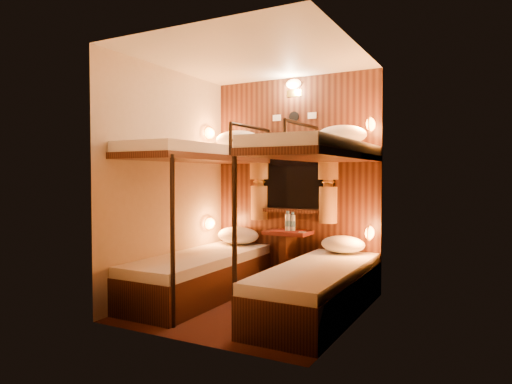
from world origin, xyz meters
The scene contains 22 objects.
floor centered at (0.00, 0.00, 0.00)m, with size 2.10×2.10×0.00m, color #3E1610.
ceiling centered at (0.00, 0.00, 2.40)m, with size 2.10×2.10×0.00m, color silver.
wall_back centered at (0.00, 1.05, 1.20)m, with size 2.40×2.40×0.00m, color #C6B293.
wall_front centered at (0.00, -1.05, 1.20)m, with size 2.40×2.40×0.00m, color #C6B293.
wall_left centered at (-1.00, 0.00, 1.20)m, with size 2.40×2.40×0.00m, color #C6B293.
wall_right centered at (1.00, 0.00, 1.20)m, with size 2.40×2.40×0.00m, color #C6B293.
back_panel centered at (0.00, 1.04, 1.20)m, with size 2.00×0.03×2.40m, color black.
bunk_left centered at (-0.65, 0.07, 0.56)m, with size 0.72×1.90×1.82m.
bunk_right centered at (0.65, 0.07, 0.56)m, with size 0.72×1.90×1.82m.
window centered at (0.00, 1.00, 1.18)m, with size 1.00×0.12×0.79m.
curtains centered at (0.00, 0.97, 1.26)m, with size 1.10×0.22×1.00m.
back_fixtures centered at (0.00, 1.00, 2.25)m, with size 0.54×0.09×0.48m.
reading_lamps centered at (0.00, 0.70, 1.24)m, with size 2.00×0.20×1.25m.
table centered at (0.00, 0.85, 0.41)m, with size 0.50×0.34×0.66m.
bottle_left centered at (0.00, 0.84, 0.75)m, with size 0.07×0.07×0.23m.
bottle_right centered at (0.05, 0.86, 0.74)m, with size 0.06×0.06×0.21m.
sachet_a centered at (0.19, 0.80, 0.65)m, with size 0.07×0.05×0.01m, color silver.
sachet_b centered at (0.02, 0.88, 0.65)m, with size 0.08×0.06×0.01m, color silver.
pillow_lower_left centered at (-0.65, 0.85, 0.56)m, with size 0.52×0.37×0.21m, color white.
pillow_lower_right centered at (0.65, 0.81, 0.55)m, with size 0.47×0.33×0.18m, color white.
pillow_upper_left centered at (-0.65, 0.84, 1.70)m, with size 0.56×0.40×0.22m, color white.
pillow_upper_right centered at (0.65, 0.74, 1.69)m, with size 0.52×0.37×0.21m, color white.
Camera 1 is at (2.09, -3.83, 1.27)m, focal length 32.00 mm.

